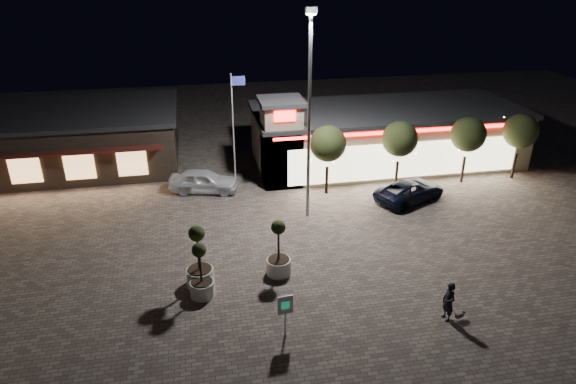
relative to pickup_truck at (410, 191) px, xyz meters
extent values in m
plane|color=#72665C|center=(-9.13, -8.87, -0.70)|extent=(90.00, 90.00, 0.00)
cube|color=tan|center=(0.87, 7.13, 1.30)|extent=(20.00, 8.00, 4.00)
cube|color=#262628|center=(0.87, 7.13, 3.45)|extent=(20.40, 8.40, 0.30)
cube|color=beige|center=(0.87, 3.08, 0.90)|extent=(17.00, 0.12, 2.60)
cube|color=#FF1614|center=(0.87, 3.05, 3.05)|extent=(19.00, 0.10, 0.18)
cube|color=tan|center=(-7.83, 4.43, 2.20)|extent=(2.60, 2.60, 5.80)
cube|color=#262628|center=(-7.83, 4.43, 5.25)|extent=(3.00, 3.00, 0.30)
cube|color=#FF1614|center=(-7.83, 3.08, 4.60)|extent=(1.40, 0.10, 0.70)
cube|color=#382D23|center=(-23.13, 11.13, 1.30)|extent=(16.00, 10.00, 4.00)
cube|color=#262628|center=(-23.13, 11.13, 3.45)|extent=(16.40, 10.40, 0.30)
cube|color=#591E19|center=(-23.13, 5.73, 2.10)|extent=(14.40, 0.80, 0.15)
cube|color=#FFB872|center=(-25.13, 6.08, 0.90)|extent=(2.00, 0.12, 1.80)
cube|color=#FFB872|center=(-21.63, 6.08, 0.90)|extent=(2.00, 0.12, 1.80)
cube|color=#FFB872|center=(-18.13, 6.08, 0.90)|extent=(2.00, 0.12, 1.80)
cylinder|color=gray|center=(-7.13, -0.87, 5.30)|extent=(0.20, 0.20, 12.00)
cube|color=gray|center=(-7.13, -0.87, 11.50)|extent=(0.60, 0.40, 0.35)
cube|color=white|center=(-7.13, -0.87, 11.30)|extent=(0.45, 0.30, 0.08)
cylinder|color=white|center=(-11.13, 4.13, 3.30)|extent=(0.10, 0.10, 8.00)
cube|color=#2A309A|center=(-10.68, 4.13, 6.80)|extent=(0.90, 0.04, 0.60)
cylinder|color=#332319|center=(-5.13, 2.13, 0.27)|extent=(0.20, 0.20, 1.92)
sphere|color=#2D3819|center=(-5.13, 2.13, 2.88)|extent=(2.42, 2.42, 2.42)
cylinder|color=#332319|center=(-0.13, 2.13, 0.27)|extent=(0.20, 0.20, 1.92)
sphere|color=#2D3819|center=(-0.13, 2.13, 2.88)|extent=(2.42, 2.42, 2.42)
cylinder|color=#332319|center=(4.87, 2.13, 0.27)|extent=(0.20, 0.20, 1.92)
sphere|color=#2D3819|center=(4.87, 2.13, 2.88)|extent=(2.42, 2.42, 2.42)
cylinder|color=#332319|center=(8.87, 2.13, 0.27)|extent=(0.20, 0.20, 1.92)
sphere|color=#2D3819|center=(8.87, 2.13, 2.88)|extent=(2.42, 2.42, 2.42)
imported|color=black|center=(0.00, 0.00, 0.00)|extent=(5.52, 4.14, 1.39)
imported|color=white|center=(-13.33, 3.94, 0.10)|extent=(4.95, 2.86, 1.58)
imported|color=black|center=(-3.24, -11.84, 0.24)|extent=(0.54, 0.74, 1.87)
cube|color=#59514C|center=(-2.69, -12.00, -0.45)|extent=(0.42, 0.25, 0.21)
sphere|color=#59514C|center=(-2.47, -11.94, -0.36)|extent=(0.19, 0.19, 0.19)
cylinder|color=silver|center=(-13.96, -7.14, -0.25)|extent=(1.35, 1.35, 0.90)
cylinder|color=black|center=(-13.96, -7.14, 0.22)|extent=(1.17, 1.17, 0.07)
cylinder|color=#332319|center=(-13.96, -7.14, 1.27)|extent=(0.11, 0.11, 2.02)
sphere|color=#2D3819|center=(-13.96, -7.14, 2.22)|extent=(0.79, 0.79, 0.79)
cylinder|color=silver|center=(-13.90, -8.04, -0.30)|extent=(1.17, 1.17, 0.78)
cylinder|color=black|center=(-13.90, -8.04, 0.11)|extent=(1.02, 1.02, 0.06)
cylinder|color=#332319|center=(-13.90, -8.04, 1.02)|extent=(0.10, 0.10, 1.76)
sphere|color=#2D3819|center=(-13.90, -8.04, 1.85)|extent=(0.68, 0.68, 0.68)
cylinder|color=silver|center=(-10.00, -6.87, -0.28)|extent=(1.25, 1.25, 0.83)
cylinder|color=black|center=(-10.00, -6.87, 0.16)|extent=(1.08, 1.08, 0.06)
cylinder|color=#332319|center=(-10.00, -6.87, 1.12)|extent=(0.10, 0.10, 1.87)
sphere|color=#2D3819|center=(-10.00, -6.87, 2.01)|extent=(0.73, 0.73, 0.73)
cylinder|color=gray|center=(-10.52, -11.55, -0.08)|extent=(0.08, 0.08, 1.24)
cube|color=white|center=(-10.52, -11.55, 0.90)|extent=(0.67, 0.13, 0.88)
cube|color=#178A54|center=(-10.52, -11.59, 0.90)|extent=(0.36, 0.06, 0.36)
camera|label=1|loc=(-13.66, -28.65, 14.20)|focal=32.00mm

